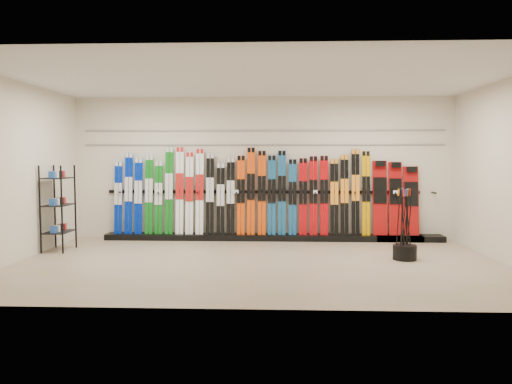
{
  "coord_description": "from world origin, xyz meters",
  "views": [
    {
      "loc": [
        0.3,
        -8.08,
        1.74
      ],
      "look_at": [
        -0.08,
        1.0,
        1.1
      ],
      "focal_mm": 35.0,
      "sensor_mm": 36.0,
      "label": 1
    }
  ],
  "objects": [
    {
      "name": "floor",
      "position": [
        0.0,
        0.0,
        0.0
      ],
      "size": [
        8.0,
        8.0,
        0.0
      ],
      "primitive_type": "plane",
      "color": "tan",
      "rests_on": "ground"
    },
    {
      "name": "snowboards",
      "position": [
        2.77,
        2.35,
        0.87
      ],
      "size": [
        0.94,
        0.24,
        1.55
      ],
      "color": "#990C0C",
      "rests_on": "ski_rack_base"
    },
    {
      "name": "accessory_rack",
      "position": [
        -3.75,
        0.96,
        0.79
      ],
      "size": [
        0.4,
        0.6,
        1.59
      ],
      "primitive_type": "cube",
      "color": "black",
      "rests_on": "floor"
    },
    {
      "name": "left_wall",
      "position": [
        -4.0,
        0.0,
        1.5
      ],
      "size": [
        0.0,
        5.0,
        5.0
      ],
      "primitive_type": "plane",
      "rotation": [
        1.57,
        0.0,
        1.57
      ],
      "color": "beige",
      "rests_on": "floor"
    },
    {
      "name": "back_wall",
      "position": [
        0.0,
        2.5,
        1.5
      ],
      "size": [
        8.0,
        0.0,
        8.0
      ],
      "primitive_type": "plane",
      "rotation": [
        1.57,
        0.0,
        0.0
      ],
      "color": "beige",
      "rests_on": "floor"
    },
    {
      "name": "skis",
      "position": [
        -0.44,
        2.31,
        0.96
      ],
      "size": [
        5.38,
        0.2,
        1.83
      ],
      "color": "#0020A9",
      "rests_on": "ski_rack_base"
    },
    {
      "name": "ceiling",
      "position": [
        0.0,
        0.0,
        3.0
      ],
      "size": [
        8.0,
        8.0,
        0.0
      ],
      "primitive_type": "plane",
      "rotation": [
        3.14,
        0.0,
        0.0
      ],
      "color": "silver",
      "rests_on": "back_wall"
    },
    {
      "name": "slatwall_rail_1",
      "position": [
        0.0,
        2.48,
        2.3
      ],
      "size": [
        7.6,
        0.02,
        0.03
      ],
      "primitive_type": "cube",
      "color": "gray",
      "rests_on": "back_wall"
    },
    {
      "name": "right_wall",
      "position": [
        4.0,
        0.0,
        1.5
      ],
      "size": [
        0.0,
        5.0,
        5.0
      ],
      "primitive_type": "plane",
      "rotation": [
        1.57,
        0.0,
        -1.57
      ],
      "color": "beige",
      "rests_on": "floor"
    },
    {
      "name": "pole_bin",
      "position": [
        2.47,
        0.38,
        0.12
      ],
      "size": [
        0.4,
        0.4,
        0.25
      ],
      "primitive_type": "cylinder",
      "color": "black",
      "rests_on": "floor"
    },
    {
      "name": "ski_rack_base",
      "position": [
        0.22,
        2.28,
        0.06
      ],
      "size": [
        8.0,
        0.4,
        0.12
      ],
      "primitive_type": "cube",
      "color": "black",
      "rests_on": "floor"
    },
    {
      "name": "slatwall_rail_0",
      "position": [
        0.0,
        2.48,
        2.0
      ],
      "size": [
        7.6,
        0.02,
        0.03
      ],
      "primitive_type": "cube",
      "color": "gray",
      "rests_on": "back_wall"
    },
    {
      "name": "ski_poles",
      "position": [
        2.48,
        0.42,
        0.61
      ],
      "size": [
        0.31,
        0.31,
        1.18
      ],
      "color": "black",
      "rests_on": "pole_bin"
    }
  ]
}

